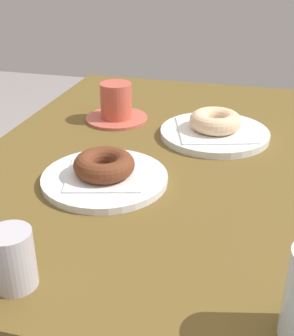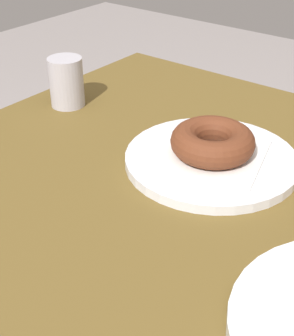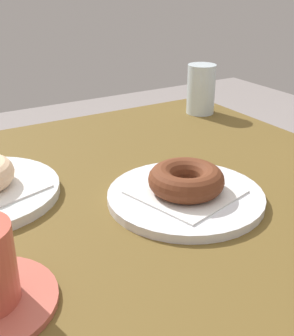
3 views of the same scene
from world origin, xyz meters
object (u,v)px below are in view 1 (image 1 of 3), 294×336
Objects in this scene: donut_chocolate_ring at (104,165)px; plate_sugar_ring at (214,133)px; plate_chocolate_ring at (105,178)px; coffee_cup at (116,104)px; sugar_jar at (13,259)px; donut_sugar_ring at (215,121)px.

plate_sugar_ring is (0.25, -0.16, -0.03)m from donut_chocolate_ring.
coffee_cup is (0.30, 0.08, 0.03)m from plate_chocolate_ring.
plate_chocolate_ring is 0.31m from coffee_cup.
coffee_cup is at bearing 79.58° from plate_sugar_ring.
donut_chocolate_ring is 0.30m from plate_sugar_ring.
plate_chocolate_ring is at bearing -3.49° from sugar_jar.
coffee_cup reaches higher than donut_chocolate_ring.
coffee_cup is 1.89× the size of sugar_jar.
donut_chocolate_ring is 0.31m from coffee_cup.
sugar_jar is at bearing 176.51° from plate_chocolate_ring.
donut_sugar_ring reaches higher than donut_chocolate_ring.
coffee_cup is at bearing 5.74° from sugar_jar.
plate_sugar_ring is 2.11× the size of donut_sugar_ring.
coffee_cup is 0.58m from sugar_jar.
plate_sugar_ring is at bearing -18.67° from sugar_jar.
plate_chocolate_ring is 0.95× the size of plate_sugar_ring.
plate_sugar_ring is 0.56m from sugar_jar.
donut_chocolate_ring is at bearing -3.49° from sugar_jar.
plate_sugar_ring is at bearing -32.76° from plate_chocolate_ring.
donut_sugar_ring is at bearing -32.76° from donut_chocolate_ring.
plate_chocolate_ring is 0.28m from sugar_jar.
sugar_jar is at bearing 176.51° from donut_chocolate_ring.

